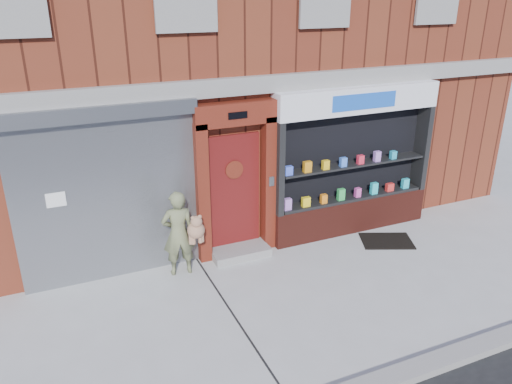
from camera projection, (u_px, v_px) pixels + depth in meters
ground at (320, 292)px, 8.31m from camera, size 80.00×80.00×0.00m
curb at (405, 374)px, 6.46m from camera, size 60.00×0.30×0.12m
building at (200, 20)px, 11.88m from camera, size 12.00×8.16×8.00m
shutter_bay at (106, 184)px, 8.17m from camera, size 3.10×0.30×3.04m
red_door_bay at (236, 181)px, 9.05m from camera, size 1.52×0.58×2.90m
pharmacy_bay at (353, 168)px, 9.98m from camera, size 3.50×0.41×3.00m
woman at (180, 233)px, 8.59m from camera, size 0.72×0.54×1.56m
doormat at (387, 241)px, 9.98m from camera, size 1.19×1.03×0.02m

